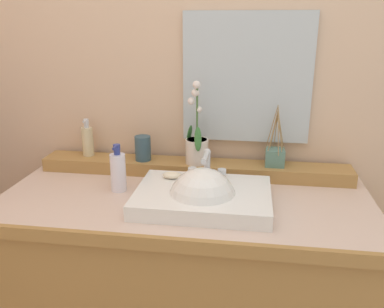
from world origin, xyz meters
TOP-DOWN VIEW (x-y plane):
  - wall_back at (0.00, 0.41)m, footprint 2.97×0.20m
  - vanity_cabinet at (0.00, -0.00)m, footprint 1.35×0.62m
  - back_ledge at (0.00, 0.23)m, footprint 1.27×0.13m
  - sink_basin at (0.07, -0.06)m, footprint 0.46×0.34m
  - soap_bar at (-0.05, 0.04)m, footprint 0.07×0.04m
  - potted_plant at (0.01, 0.22)m, footprint 0.10×0.11m
  - soap_dispenser at (-0.46, 0.25)m, footprint 0.05×0.05m
  - tumbler_cup at (-0.21, 0.22)m, footprint 0.07×0.07m
  - reed_diffuser at (0.33, 0.23)m, footprint 0.08×0.11m
  - lotion_bottle at (-0.25, 0.02)m, footprint 0.06×0.06m
  - mirror at (0.20, 0.30)m, footprint 0.51×0.02m

SIDE VIEW (x-z plane):
  - vanity_cabinet at x=0.00m, z-range 0.00..0.83m
  - sink_basin at x=0.07m, z-range 0.72..0.99m
  - back_ledge at x=0.00m, z-range 0.83..0.88m
  - soap_bar at x=-0.05m, z-range 0.88..0.91m
  - lotion_bottle at x=-0.25m, z-range 0.82..1.00m
  - reed_diffuser at x=0.33m, z-range 0.80..1.04m
  - tumbler_cup at x=-0.21m, z-range 0.88..0.99m
  - soap_dispenser at x=-0.46m, z-range 0.87..1.03m
  - potted_plant at x=0.01m, z-range 0.80..1.13m
  - mirror at x=0.20m, z-range 0.96..1.47m
  - wall_back at x=0.00m, z-range 0.00..2.46m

